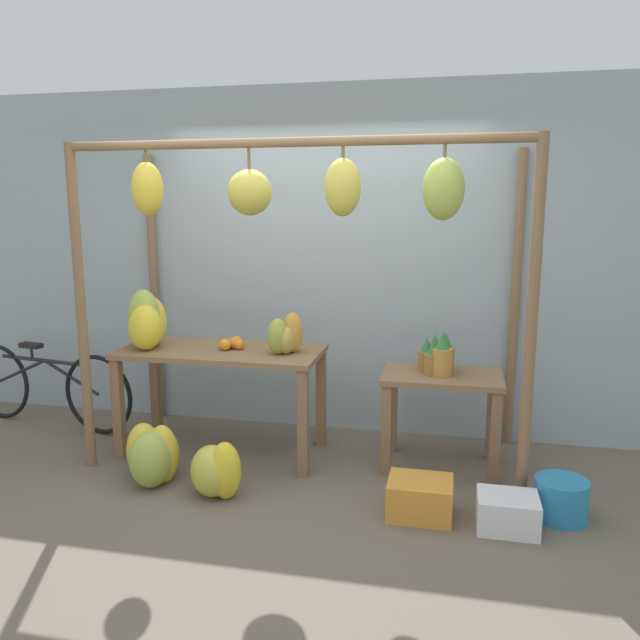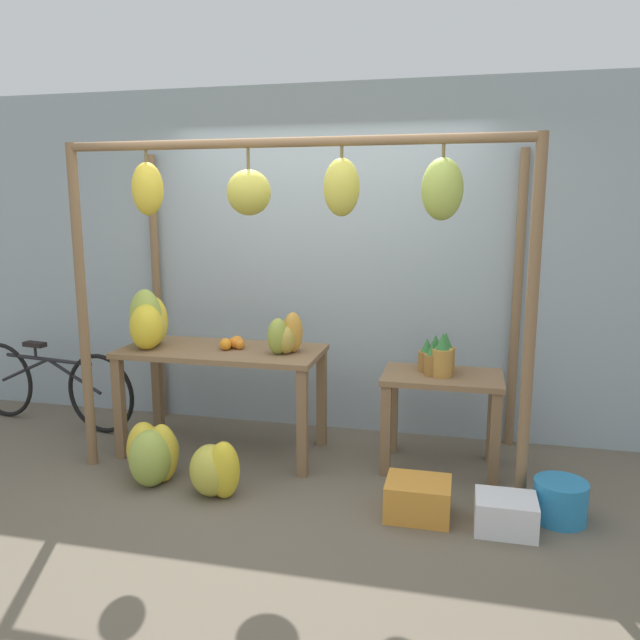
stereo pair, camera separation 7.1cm
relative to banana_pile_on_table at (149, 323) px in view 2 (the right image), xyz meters
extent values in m
plane|color=#665B4C|center=(1.20, -0.57, -0.99)|extent=(20.00, 20.00, 0.00)
cube|color=#99A8B2|center=(1.20, 0.80, 0.41)|extent=(8.00, 0.08, 2.80)
cylinder|color=brown|center=(-0.30, -0.37, 0.15)|extent=(0.07, 0.07, 2.27)
cylinder|color=brown|center=(2.69, -0.37, 0.15)|extent=(0.07, 0.07, 2.27)
cylinder|color=brown|center=(-0.30, 0.71, 0.15)|extent=(0.07, 0.07, 2.27)
cylinder|color=brown|center=(2.69, 0.71, 0.15)|extent=(0.07, 0.07, 2.27)
cylinder|color=brown|center=(1.20, -0.37, 1.25)|extent=(2.99, 0.06, 0.06)
cylinder|color=brown|center=(0.25, -0.37, 1.19)|extent=(0.02, 0.02, 0.07)
ellipsoid|color=gold|center=(0.25, -0.37, 0.98)|extent=(0.21, 0.19, 0.34)
cylinder|color=brown|center=(0.95, -0.37, 1.16)|extent=(0.02, 0.02, 0.13)
ellipsoid|color=gold|center=(0.95, -0.37, 0.95)|extent=(0.28, 0.25, 0.29)
cylinder|color=brown|center=(1.55, -0.37, 1.19)|extent=(0.02, 0.02, 0.07)
ellipsoid|color=gold|center=(1.55, -0.37, 0.98)|extent=(0.22, 0.20, 0.35)
cylinder|color=brown|center=(2.15, -0.37, 1.19)|extent=(0.02, 0.02, 0.07)
ellipsoid|color=#9EB247|center=(2.15, -0.37, 0.97)|extent=(0.25, 0.22, 0.37)
cube|color=brown|center=(0.55, 0.07, -0.20)|extent=(1.50, 0.69, 0.04)
cube|color=brown|center=(-0.15, -0.22, -0.61)|extent=(0.07, 0.07, 0.77)
cube|color=brown|center=(1.25, -0.22, -0.61)|extent=(0.07, 0.07, 0.77)
cube|color=brown|center=(-0.15, 0.36, -0.61)|extent=(0.07, 0.07, 0.77)
cube|color=brown|center=(1.25, 0.36, -0.61)|extent=(0.07, 0.07, 0.77)
cube|color=brown|center=(2.17, 0.15, -0.32)|extent=(0.83, 0.53, 0.04)
cube|color=brown|center=(1.81, -0.07, -0.67)|extent=(0.07, 0.07, 0.65)
cube|color=brown|center=(2.54, -0.07, -0.67)|extent=(0.07, 0.07, 0.65)
cube|color=brown|center=(1.81, 0.36, -0.67)|extent=(0.07, 0.07, 0.65)
cube|color=brown|center=(2.54, 0.36, -0.67)|extent=(0.07, 0.07, 0.65)
ellipsoid|color=gold|center=(0.01, 0.02, -0.04)|extent=(0.23, 0.21, 0.29)
ellipsoid|color=gold|center=(0.00, 0.08, 0.00)|extent=(0.26, 0.25, 0.37)
ellipsoid|color=#9EB247|center=(-0.03, 0.01, 0.03)|extent=(0.30, 0.29, 0.44)
ellipsoid|color=yellow|center=(0.02, -0.08, -0.01)|extent=(0.33, 0.34, 0.34)
sphere|color=orange|center=(0.63, 0.11, -0.14)|extent=(0.08, 0.08, 0.08)
sphere|color=orange|center=(0.69, 0.08, -0.14)|extent=(0.08, 0.08, 0.08)
sphere|color=orange|center=(0.65, 0.10, -0.14)|extent=(0.09, 0.09, 0.09)
sphere|color=orange|center=(0.58, 0.08, -0.14)|extent=(0.08, 0.08, 0.08)
sphere|color=orange|center=(0.60, 0.03, -0.14)|extent=(0.09, 0.09, 0.09)
sphere|color=orange|center=(0.64, 0.11, -0.14)|extent=(0.08, 0.08, 0.08)
sphere|color=orange|center=(0.62, 0.12, -0.15)|extent=(0.08, 0.08, 0.08)
sphere|color=orange|center=(0.65, 0.14, -0.14)|extent=(0.09, 0.09, 0.09)
cylinder|color=#A3702D|center=(2.19, 0.22, -0.21)|extent=(0.14, 0.14, 0.18)
cone|color=#337538|center=(2.19, 0.22, -0.07)|extent=(0.10, 0.10, 0.11)
cylinder|color=#B27F38|center=(2.11, 0.31, -0.23)|extent=(0.12, 0.12, 0.15)
cone|color=#337538|center=(2.11, 0.31, -0.10)|extent=(0.08, 0.08, 0.10)
cylinder|color=olive|center=(2.10, 0.11, -0.23)|extent=(0.11, 0.11, 0.15)
cone|color=#337538|center=(2.10, 0.11, -0.11)|extent=(0.08, 0.08, 0.09)
cylinder|color=olive|center=(2.06, 0.22, -0.23)|extent=(0.12, 0.12, 0.14)
cone|color=#337538|center=(2.06, 0.22, -0.11)|extent=(0.09, 0.09, 0.10)
cylinder|color=#B27F38|center=(2.17, 0.10, -0.20)|extent=(0.14, 0.14, 0.19)
cone|color=#337538|center=(2.17, 0.10, -0.05)|extent=(0.10, 0.10, 0.12)
ellipsoid|color=gold|center=(0.35, -0.53, -0.79)|extent=(0.25, 0.23, 0.41)
ellipsoid|color=gold|center=(0.28, -0.46, -0.81)|extent=(0.36, 0.34, 0.36)
ellipsoid|color=gold|center=(0.19, -0.50, -0.79)|extent=(0.35, 0.35, 0.40)
ellipsoid|color=yellow|center=(0.26, -0.55, -0.82)|extent=(0.28, 0.27, 0.35)
ellipsoid|color=#9EB247|center=(0.30, -0.61, -0.80)|extent=(0.38, 0.39, 0.39)
ellipsoid|color=yellow|center=(0.85, -0.66, -0.80)|extent=(0.24, 0.22, 0.38)
ellipsoid|color=gold|center=(0.75, -0.64, -0.82)|extent=(0.40, 0.40, 0.34)
cube|color=orange|center=(2.08, -0.62, -0.88)|extent=(0.39, 0.32, 0.23)
cylinder|color=teal|center=(2.91, -0.47, -0.87)|extent=(0.31, 0.31, 0.25)
torus|color=black|center=(-1.65, 0.37, -0.66)|extent=(0.67, 0.14, 0.67)
torus|color=black|center=(-0.58, 0.21, -0.66)|extent=(0.67, 0.14, 0.67)
cylinder|color=black|center=(-1.12, 0.29, -0.42)|extent=(0.91, 0.17, 0.03)
cylinder|color=black|center=(-1.38, 0.33, -0.54)|extent=(0.55, 0.11, 0.26)
cylinder|color=black|center=(-0.85, 0.25, -0.54)|extent=(0.55, 0.11, 0.26)
cylinder|color=black|center=(-1.25, 0.31, -0.37)|extent=(0.02, 0.02, 0.10)
cube|color=black|center=(-1.25, 0.31, -0.30)|extent=(0.21, 0.11, 0.04)
cylinder|color=black|center=(-0.69, 0.23, -0.37)|extent=(0.02, 0.02, 0.10)
ellipsoid|color=#B2993D|center=(1.06, 0.02, -0.08)|extent=(0.17, 0.19, 0.21)
ellipsoid|color=gold|center=(1.10, 0.08, -0.04)|extent=(0.19, 0.19, 0.30)
ellipsoid|color=#93A33D|center=(1.01, 0.00, -0.05)|extent=(0.19, 0.21, 0.26)
ellipsoid|color=gold|center=(1.09, 0.11, -0.05)|extent=(0.17, 0.15, 0.26)
cube|color=silver|center=(2.59, -0.67, -0.89)|extent=(0.35, 0.28, 0.20)
camera|label=1|loc=(2.23, -4.19, 0.88)|focal=35.00mm
camera|label=2|loc=(2.30, -4.18, 0.88)|focal=35.00mm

